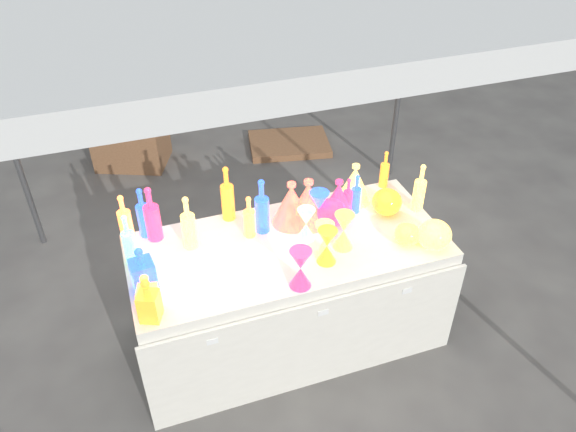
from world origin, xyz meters
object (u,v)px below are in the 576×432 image
object	(u,v)px
bottle_0	(124,218)
decanter_0	(147,294)
display_table	(289,292)
hourglass_0	(327,246)
cardboard_box_closed	(131,141)
globe_0	(407,235)
lampshade_0	(308,202)

from	to	relation	value
bottle_0	decanter_0	xyz separation A→B (m)	(0.04, -0.62, -0.03)
display_table	hourglass_0	bearing A→B (deg)	-52.67
decanter_0	hourglass_0	distance (m)	0.96
decanter_0	cardboard_box_closed	bearing A→B (deg)	101.81
cardboard_box_closed	decanter_0	size ratio (longest dim) A/B	2.51
display_table	globe_0	size ratio (longest dim) A/B	12.50
cardboard_box_closed	lampshade_0	bearing A→B (deg)	-46.89
hourglass_0	globe_0	xyz separation A→B (m)	(0.49, -0.01, -0.05)
cardboard_box_closed	bottle_0	world-z (taller)	bottle_0
bottle_0	hourglass_0	xyz separation A→B (m)	(1.00, -0.56, -0.04)
decanter_0	lampshade_0	distance (m)	1.08
decanter_0	bottle_0	bearing A→B (deg)	107.94
display_table	cardboard_box_closed	xyz separation A→B (m)	(-0.69, 2.48, -0.15)
decanter_0	hourglass_0	size ratio (longest dim) A/B	1.15
globe_0	cardboard_box_closed	bearing A→B (deg)	116.19
bottle_0	decanter_0	size ratio (longest dim) A/B	1.21
lampshade_0	cardboard_box_closed	bearing A→B (deg)	107.51
display_table	globe_0	distance (m)	0.80
hourglass_0	cardboard_box_closed	bearing A→B (deg)	107.31
globe_0	lampshade_0	size ratio (longest dim) A/B	0.51
bottle_0	lampshade_0	distance (m)	1.05
globe_0	lampshade_0	bearing A→B (deg)	140.44
hourglass_0	lampshade_0	bearing A→B (deg)	85.26
hourglass_0	globe_0	distance (m)	0.49
bottle_0	globe_0	bearing A→B (deg)	-20.77
cardboard_box_closed	bottle_0	distance (m)	2.23
decanter_0	globe_0	xyz separation A→B (m)	(1.45, 0.06, -0.06)
display_table	globe_0	world-z (taller)	globe_0
bottle_0	hourglass_0	size ratio (longest dim) A/B	1.39
cardboard_box_closed	decanter_0	bearing A→B (deg)	-70.07
lampshade_0	globe_0	bearing A→B (deg)	-42.58
cardboard_box_closed	globe_0	bearing A→B (deg)	-41.24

